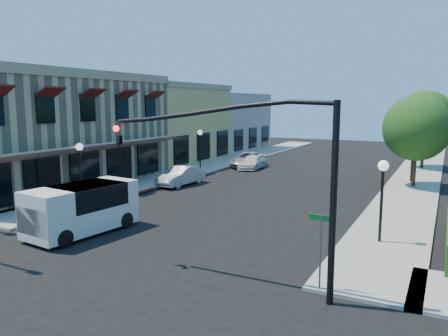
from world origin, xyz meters
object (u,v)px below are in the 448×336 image
at_px(street_name_sign, 321,240).
at_px(white_van, 81,206).
at_px(street_tree_b, 425,118).
at_px(lamppost_right_far, 413,146).
at_px(lamppost_left_far, 200,140).
at_px(parked_car_b, 181,176).
at_px(street_tree_a, 417,128).
at_px(parked_car_a, 85,203).
at_px(parked_car_d, 248,159).
at_px(parked_car_c, 252,162).
at_px(lamppost_right_near, 383,180).
at_px(signal_mast_arm, 264,163).
at_px(lamppost_left_near, 80,157).

distance_m(street_name_sign, white_van, 11.36).
bearing_deg(street_tree_b, lamppost_right_far, -92.15).
relative_size(lamppost_left_far, parked_car_b, 0.86).
distance_m(street_tree_b, street_name_sign, 29.96).
relative_size(street_tree_a, white_van, 1.24).
height_order(street_tree_b, parked_car_a, street_tree_b).
distance_m(street_tree_b, parked_car_d, 16.16).
relative_size(street_name_sign, parked_car_d, 0.51).
distance_m(lamppost_left_far, white_van, 19.31).
relative_size(lamppost_right_far, parked_car_d, 0.73).
bearing_deg(street_tree_a, parked_car_d, 164.58).
bearing_deg(parked_car_c, parked_car_b, -101.40).
relative_size(street_tree_b, white_van, 1.34).
distance_m(street_name_sign, parked_car_c, 25.93).
xyz_separation_m(parked_car_b, parked_car_c, (1.40, 9.66, -0.10)).
distance_m(street_tree_b, lamppost_left_far, 20.06).
xyz_separation_m(lamppost_right_near, parked_car_b, (-14.70, 7.34, -2.05)).
relative_size(street_tree_a, street_tree_b, 0.92).
height_order(lamppost_right_far, parked_car_b, lamppost_right_far).
bearing_deg(street_tree_b, parked_car_d, -157.52).
bearing_deg(street_name_sign, signal_mast_arm, -156.80).
relative_size(lamppost_left_near, lamppost_right_near, 1.00).
xyz_separation_m(lamppost_right_near, parked_car_c, (-13.30, 17.00, -2.15)).
bearing_deg(street_tree_b, parked_car_b, -132.00).
distance_m(street_tree_a, parked_car_d, 15.44).
relative_size(street_name_sign, parked_car_c, 0.62).
bearing_deg(lamppost_right_far, lamppost_left_near, -136.74).
relative_size(parked_car_a, parked_car_d, 0.76).
height_order(signal_mast_arm, lamppost_left_near, signal_mast_arm).
bearing_deg(lamppost_right_near, street_name_sign, -99.78).
xyz_separation_m(signal_mast_arm, parked_car_b, (-12.06, 13.85, -3.40)).
xyz_separation_m(white_van, parked_car_c, (-1.00, 21.67, -0.70)).
distance_m(street_name_sign, lamppost_left_far, 25.48).
bearing_deg(white_van, street_tree_a, 55.99).
relative_size(lamppost_right_near, parked_car_d, 0.73).
xyz_separation_m(signal_mast_arm, parked_car_c, (-10.66, 23.50, -3.50)).
relative_size(lamppost_left_near, parked_car_c, 0.88).
distance_m(lamppost_right_far, parked_car_d, 14.48).
xyz_separation_m(street_tree_a, parked_car_a, (-15.00, -16.00, -3.56)).
relative_size(street_tree_a, lamppost_left_near, 1.82).
bearing_deg(lamppost_left_far, street_tree_a, 0.00).
relative_size(lamppost_left_far, parked_car_a, 0.96).
relative_size(street_tree_a, lamppost_left_far, 1.82).
bearing_deg(parked_car_b, lamppost_left_far, 114.01).
height_order(lamppost_left_near, parked_car_b, lamppost_left_near).
bearing_deg(lamppost_right_far, parked_car_a, -129.24).
distance_m(street_tree_b, parked_car_a, 30.27).
relative_size(street_tree_a, parked_car_d, 1.32).
bearing_deg(lamppost_right_near, parked_car_c, 128.04).
distance_m(street_tree_a, lamppost_left_near, 22.30).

